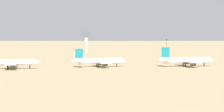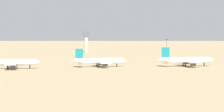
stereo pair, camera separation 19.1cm
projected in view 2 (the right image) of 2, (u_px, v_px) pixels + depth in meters
ground at (100, 67)px, 300.07m from camera, size 4000.00×4000.00×0.00m
ridge_center at (123, 14)px, 1472.00m from camera, size 360.08×314.48×126.16m
parked_jet_white_3 at (9, 62)px, 287.28m from camera, size 32.37×27.09×10.72m
parked_jet_teal_4 at (99, 61)px, 301.19m from camera, size 31.16×26.34×10.29m
parked_jet_teal_5 at (186, 60)px, 305.35m from camera, size 32.93×27.64×10.89m
control_tower at (86, 40)px, 495.66m from camera, size 5.20×5.20×18.79m
light_pole_west at (167, 46)px, 425.88m from camera, size 1.80×0.50×13.31m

